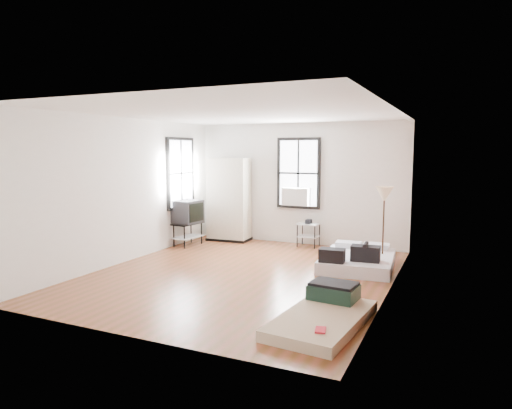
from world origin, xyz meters
The scene contains 8 objects.
ground centered at (0.00, 0.00, 0.00)m, with size 6.00×6.00×0.00m, color brown.
room_shell centered at (0.23, 0.36, 1.74)m, with size 5.02×6.02×2.80m.
mattress_main centered at (1.75, 1.31, 0.15)m, with size 1.40×1.82×0.55m.
mattress_bare centered at (1.94, -1.57, 0.11)m, with size 1.08×1.81×0.37m.
wardrobe centered at (-1.66, 2.65, 0.99)m, with size 1.04×0.64×1.99m.
side_table centered at (0.34, 2.72, 0.42)m, with size 0.49×0.40×0.62m.
floor_lamp centered at (2.15, 1.64, 1.27)m, with size 0.32×0.32×1.50m.
tv_stand centered at (-2.21, 1.69, 0.75)m, with size 0.58×0.78×1.04m.
Camera 1 is at (3.46, -7.05, 2.16)m, focal length 32.00 mm.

